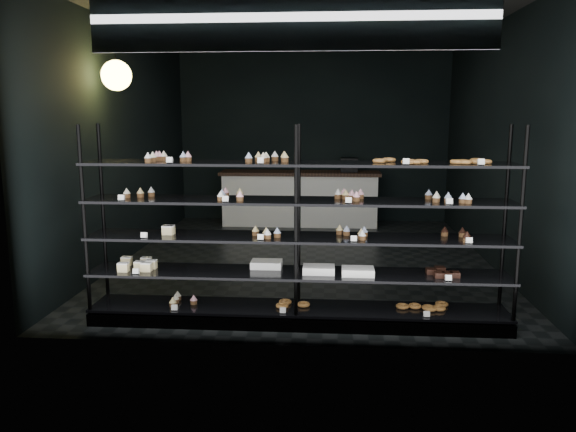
% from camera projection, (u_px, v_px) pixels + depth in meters
% --- Properties ---
extents(room, '(5.01, 6.01, 3.20)m').
position_uv_depth(room, '(306.00, 144.00, 7.57)').
color(room, black).
rests_on(room, ground).
extents(display_shelf, '(4.00, 0.50, 1.91)m').
position_uv_depth(display_shelf, '(295.00, 260.00, 5.34)').
color(display_shelf, black).
rests_on(display_shelf, room).
extents(signage, '(3.30, 0.05, 0.50)m').
position_uv_depth(signage, '(291.00, 19.00, 4.50)').
color(signage, '#0B163A').
rests_on(signage, room).
extents(pendant_lamp, '(0.35, 0.35, 0.91)m').
position_uv_depth(pendant_lamp, '(116.00, 75.00, 6.60)').
color(pendant_lamp, black).
rests_on(pendant_lamp, room).
extents(service_counter, '(2.88, 0.65, 1.23)m').
position_uv_depth(service_counter, '(301.00, 198.00, 10.24)').
color(service_counter, white).
rests_on(service_counter, room).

